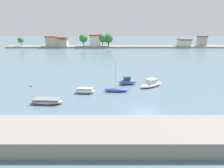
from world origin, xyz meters
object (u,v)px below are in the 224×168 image
Objects in this scene: moored_boat_4 at (151,84)px; mooring_buoy_0 at (30,86)px; moored_boat_0 at (46,101)px; moored_boat_1 at (84,91)px; mooring_buoy_1 at (65,74)px; moored_boat_3 at (127,82)px; moored_boat_2 at (116,90)px.

moored_boat_4 reaches higher than mooring_buoy_0.
moored_boat_0 is 7.20m from moored_boat_1.
mooring_buoy_0 is at bearing -116.34° from mooring_buoy_1.
moored_boat_3 is (13.58, 10.09, 0.20)m from moored_boat_0.
moored_boat_3 is 4.89m from moored_boat_4.
moored_boat_2 is at bearing -125.49° from moored_boat_3.
moored_boat_4 reaches higher than moored_boat_0.
moored_boat_3 is 17.07m from mooring_buoy_1.
mooring_buoy_0 reaches higher than mooring_buoy_1.
moored_boat_4 is (12.90, 3.93, 0.10)m from moored_boat_1.
mooring_buoy_0 is (-11.51, 3.92, -0.28)m from moored_boat_1.
moored_boat_0 is at bearing -85.64° from mooring_buoy_1.
moored_boat_4 reaches higher than moored_boat_1.
moored_boat_0 is 12.47m from moored_boat_2.
moored_boat_1 is 0.95× the size of moored_boat_3.
moored_boat_2 reaches higher than moored_boat_1.
moored_boat_0 is at bearing -135.33° from moored_boat_1.
mooring_buoy_0 is at bearing 177.68° from moored_boat_3.
moored_boat_2 reaches higher than moored_boat_3.
moored_boat_4 is at bearing -22.59° from moored_boat_3.
moored_boat_0 is 10.66m from mooring_buoy_0.
moored_boat_3 is (8.20, 5.30, 0.12)m from moored_boat_1.
moored_boat_1 is 15.10m from mooring_buoy_1.
moored_boat_4 is 19.48× the size of mooring_buoy_1.
moored_boat_0 is 0.92× the size of moored_boat_4.
moored_boat_1 is 8.86× the size of mooring_buoy_0.
moored_boat_2 is at bearing 11.65° from moored_boat_1.
moored_boat_0 is at bearing -149.69° from moored_boat_3.
moored_boat_1 is (5.38, 4.79, 0.08)m from moored_boat_0.
moored_boat_3 is at bearing 39.24° from moored_boat_0.
moored_boat_0 is 1.36× the size of moored_boat_3.
moored_boat_4 is 21.88m from mooring_buoy_1.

